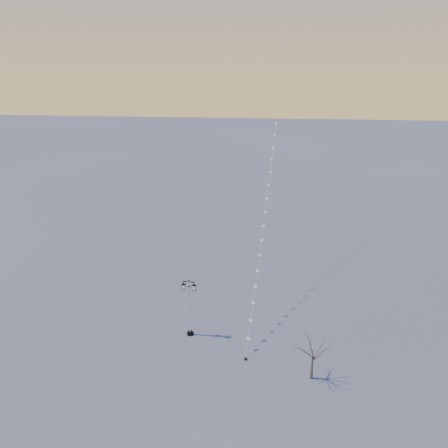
# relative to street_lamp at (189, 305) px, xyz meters

# --- Properties ---
(ground) EXTENTS (300.00, 300.00, 0.00)m
(ground) POSITION_rel_street_lamp_xyz_m (2.29, -3.91, -2.76)
(ground) COLOR #5F5F5F
(ground) RESTS_ON ground
(street_lamp) EXTENTS (1.26, 0.55, 4.98)m
(street_lamp) POSITION_rel_street_lamp_xyz_m (0.00, 0.00, 0.00)
(street_lamp) COLOR black
(street_lamp) RESTS_ON ground
(bare_tree) EXTENTS (2.07, 2.07, 3.44)m
(bare_tree) POSITION_rel_street_lamp_xyz_m (9.43, -4.40, -0.37)
(bare_tree) COLOR brown
(bare_tree) RESTS_ON ground
(kite_train) EXTENTS (3.94, 42.10, 33.43)m
(kite_train) POSITION_rel_street_lamp_xyz_m (6.38, 17.92, 13.85)
(kite_train) COLOR black
(kite_train) RESTS_ON ground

